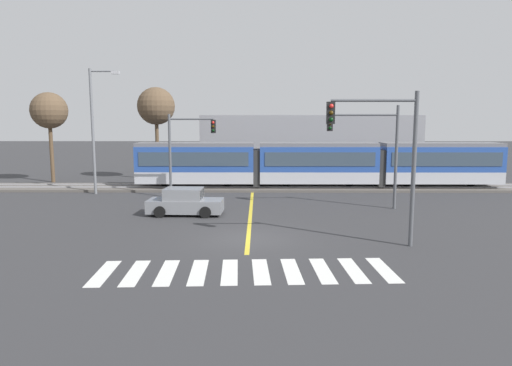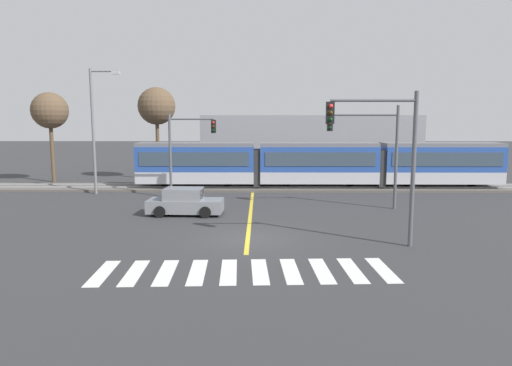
# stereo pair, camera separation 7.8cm
# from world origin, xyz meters

# --- Properties ---
(ground_plane) EXTENTS (200.00, 200.00, 0.00)m
(ground_plane) POSITION_xyz_m (0.00, 0.00, 0.00)
(ground_plane) COLOR #333335
(track_bed) EXTENTS (120.00, 4.00, 0.18)m
(track_bed) POSITION_xyz_m (0.00, 15.31, 0.09)
(track_bed) COLOR #56514C
(track_bed) RESTS_ON ground
(rail_near) EXTENTS (120.00, 0.08, 0.10)m
(rail_near) POSITION_xyz_m (0.00, 14.59, 0.23)
(rail_near) COLOR #939399
(rail_near) RESTS_ON track_bed
(rail_far) EXTENTS (120.00, 0.08, 0.10)m
(rail_far) POSITION_xyz_m (0.00, 16.03, 0.23)
(rail_far) COLOR #939399
(rail_far) RESTS_ON track_bed
(light_rail_tram) EXTENTS (28.00, 2.64, 3.43)m
(light_rail_tram) POSITION_xyz_m (5.06, 15.31, 2.05)
(light_rail_tram) COLOR #B7BAC1
(light_rail_tram) RESTS_ON track_bed
(crosswalk_stripe_0) EXTENTS (0.69, 2.82, 0.01)m
(crosswalk_stripe_0) POSITION_xyz_m (-4.95, -4.76, 0.00)
(crosswalk_stripe_0) COLOR silver
(crosswalk_stripe_0) RESTS_ON ground
(crosswalk_stripe_1) EXTENTS (0.69, 2.82, 0.01)m
(crosswalk_stripe_1) POSITION_xyz_m (-3.85, -4.71, 0.00)
(crosswalk_stripe_1) COLOR silver
(crosswalk_stripe_1) RESTS_ON ground
(crosswalk_stripe_2) EXTENTS (0.69, 2.82, 0.01)m
(crosswalk_stripe_2) POSITION_xyz_m (-2.75, -4.66, 0.00)
(crosswalk_stripe_2) COLOR silver
(crosswalk_stripe_2) RESTS_ON ground
(crosswalk_stripe_3) EXTENTS (0.69, 2.82, 0.01)m
(crosswalk_stripe_3) POSITION_xyz_m (-1.65, -4.61, 0.00)
(crosswalk_stripe_3) COLOR silver
(crosswalk_stripe_3) RESTS_ON ground
(crosswalk_stripe_4) EXTENTS (0.69, 2.82, 0.01)m
(crosswalk_stripe_4) POSITION_xyz_m (-0.55, -4.56, 0.00)
(crosswalk_stripe_4) COLOR silver
(crosswalk_stripe_4) RESTS_ON ground
(crosswalk_stripe_5) EXTENTS (0.69, 2.82, 0.01)m
(crosswalk_stripe_5) POSITION_xyz_m (0.55, -4.51, 0.00)
(crosswalk_stripe_5) COLOR silver
(crosswalk_stripe_5) RESTS_ON ground
(crosswalk_stripe_6) EXTENTS (0.69, 2.82, 0.01)m
(crosswalk_stripe_6) POSITION_xyz_m (1.65, -4.46, 0.00)
(crosswalk_stripe_6) COLOR silver
(crosswalk_stripe_6) RESTS_ON ground
(crosswalk_stripe_7) EXTENTS (0.69, 2.82, 0.01)m
(crosswalk_stripe_7) POSITION_xyz_m (2.75, -4.41, 0.00)
(crosswalk_stripe_7) COLOR silver
(crosswalk_stripe_7) RESTS_ON ground
(crosswalk_stripe_8) EXTENTS (0.69, 2.82, 0.01)m
(crosswalk_stripe_8) POSITION_xyz_m (3.85, -4.37, 0.00)
(crosswalk_stripe_8) COLOR silver
(crosswalk_stripe_8) RESTS_ON ground
(crosswalk_stripe_9) EXTENTS (0.69, 2.82, 0.01)m
(crosswalk_stripe_9) POSITION_xyz_m (4.95, -4.32, 0.00)
(crosswalk_stripe_9) COLOR silver
(crosswalk_stripe_9) RESTS_ON ground
(lane_centre_line) EXTENTS (0.20, 15.85, 0.01)m
(lane_centre_line) POSITION_xyz_m (0.00, 5.39, 0.00)
(lane_centre_line) COLOR gold
(lane_centre_line) RESTS_ON ground
(sedan_crossing) EXTENTS (4.27, 2.05, 1.52)m
(sedan_crossing) POSITION_xyz_m (-3.69, 5.30, 0.70)
(sedan_crossing) COLOR gray
(sedan_crossing) RESTS_ON ground
(traffic_light_far_left) EXTENTS (3.25, 0.38, 5.74)m
(traffic_light_far_left) POSITION_xyz_m (-4.52, 11.09, 3.81)
(traffic_light_far_left) COLOR #515459
(traffic_light_far_left) RESTS_ON ground
(traffic_light_mid_right) EXTENTS (4.25, 0.38, 6.20)m
(traffic_light_mid_right) POSITION_xyz_m (7.26, 7.14, 4.07)
(traffic_light_mid_right) COLOR #515459
(traffic_light_mid_right) RESTS_ON ground
(traffic_light_near_right) EXTENTS (3.75, 0.38, 6.49)m
(traffic_light_near_right) POSITION_xyz_m (5.71, -1.20, 4.29)
(traffic_light_near_right) COLOR #515459
(traffic_light_near_right) RESTS_ON ground
(street_lamp_west) EXTENTS (2.17, 0.28, 8.95)m
(street_lamp_west) POSITION_xyz_m (-11.23, 12.66, 5.05)
(street_lamp_west) COLOR slate
(street_lamp_west) RESTS_ON ground
(bare_tree_far_west) EXTENTS (3.08, 3.08, 7.70)m
(bare_tree_far_west) POSITION_xyz_m (-17.40, 19.08, 6.10)
(bare_tree_far_west) COLOR brown
(bare_tree_far_west) RESTS_ON ground
(bare_tree_west) EXTENTS (3.30, 3.30, 8.24)m
(bare_tree_west) POSITION_xyz_m (-8.63, 20.74, 6.53)
(bare_tree_west) COLOR brown
(bare_tree_west) RESTS_ON ground
(building_backdrop_far) EXTENTS (21.54, 6.00, 5.82)m
(building_backdrop_far) POSITION_xyz_m (5.56, 26.71, 2.91)
(building_backdrop_far) COLOR gray
(building_backdrop_far) RESTS_ON ground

